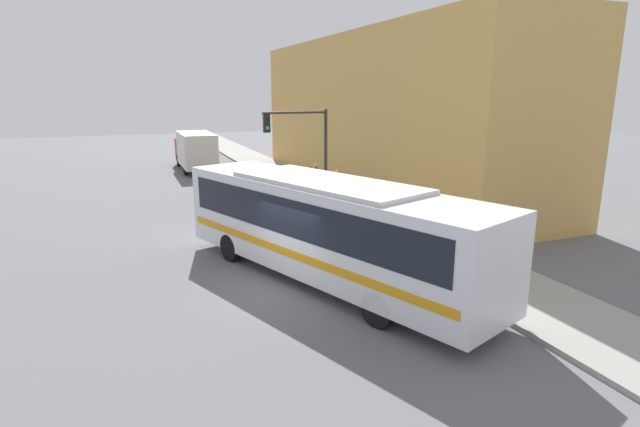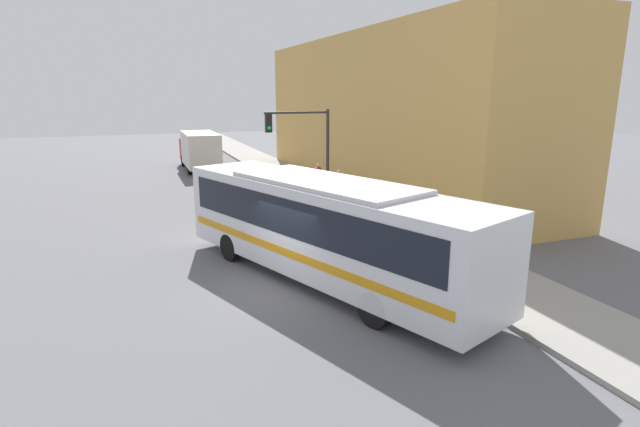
% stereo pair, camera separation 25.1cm
% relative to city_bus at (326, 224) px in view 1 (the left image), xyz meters
% --- Properties ---
extents(ground_plane, '(120.00, 120.00, 0.00)m').
position_rel_city_bus_xyz_m(ground_plane, '(-1.38, -0.34, -1.83)').
color(ground_plane, slate).
extents(sidewalk, '(3.23, 70.00, 0.14)m').
position_rel_city_bus_xyz_m(sidewalk, '(4.73, 19.66, -1.76)').
color(sidewalk, gray).
rests_on(sidewalk, ground_plane).
extents(building_facade, '(6.00, 26.82, 8.92)m').
position_rel_city_bus_xyz_m(building_facade, '(9.34, 14.07, 2.63)').
color(building_facade, tan).
rests_on(building_facade, ground_plane).
extents(city_bus, '(6.49, 11.74, 3.18)m').
position_rel_city_bus_xyz_m(city_bus, '(0.00, 0.00, 0.00)').
color(city_bus, silver).
rests_on(city_bus, ground_plane).
extents(delivery_truck, '(2.25, 7.45, 2.83)m').
position_rel_city_bus_xyz_m(delivery_truck, '(-0.55, 24.21, -0.28)').
color(delivery_truck, silver).
rests_on(delivery_truck, ground_plane).
extents(fire_hydrant, '(0.25, 0.33, 0.82)m').
position_rel_city_bus_xyz_m(fire_hydrant, '(3.72, 3.31, -1.28)').
color(fire_hydrant, red).
rests_on(fire_hydrant, sidewalk).
extents(traffic_light_pole, '(3.28, 0.35, 4.75)m').
position_rel_city_bus_xyz_m(traffic_light_pole, '(2.68, 9.48, 1.60)').
color(traffic_light_pole, '#2D2D2D').
rests_on(traffic_light_pole, sidewalk).
extents(parking_meter, '(0.14, 0.14, 1.18)m').
position_rel_city_bus_xyz_m(parking_meter, '(3.72, 8.68, -0.88)').
color(parking_meter, '#2D2D2D').
rests_on(parking_meter, sidewalk).
extents(pedestrian_near_corner, '(0.34, 0.34, 1.72)m').
position_rel_city_bus_xyz_m(pedestrian_near_corner, '(4.43, 9.39, -0.81)').
color(pedestrian_near_corner, '#47382D').
rests_on(pedestrian_near_corner, sidewalk).
extents(pedestrian_mid_block, '(0.34, 0.34, 1.59)m').
position_rel_city_bus_xyz_m(pedestrian_mid_block, '(4.58, 12.74, -0.88)').
color(pedestrian_mid_block, slate).
rests_on(pedestrian_mid_block, sidewalk).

